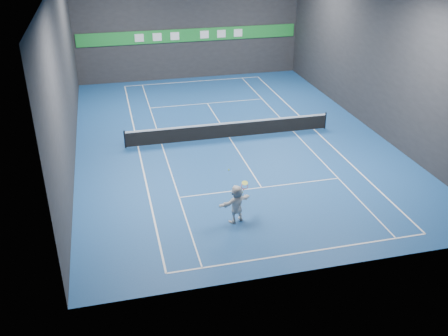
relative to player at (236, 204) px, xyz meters
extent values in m
plane|color=navy|center=(2.00, 9.03, -0.88)|extent=(26.00, 26.00, 0.00)
cube|color=#242427|center=(2.00, 22.03, 3.62)|extent=(18.00, 0.10, 9.00)
cube|color=#242427|center=(2.00, -3.97, 3.62)|extent=(18.00, 0.10, 9.00)
cube|color=#242427|center=(-7.00, 9.03, 3.62)|extent=(0.10, 26.00, 9.00)
cube|color=#242427|center=(11.00, 9.03, 3.62)|extent=(0.10, 26.00, 9.00)
cube|color=white|center=(2.00, -2.86, -0.87)|extent=(10.98, 0.08, 0.01)
cube|color=white|center=(2.00, 20.92, -0.87)|extent=(10.98, 0.08, 0.01)
cube|color=white|center=(-3.49, 9.03, -0.87)|extent=(0.08, 23.78, 0.01)
cube|color=white|center=(7.49, 9.03, -0.87)|extent=(0.08, 23.78, 0.01)
cube|color=white|center=(-2.11, 9.03, -0.87)|extent=(0.06, 23.78, 0.01)
cube|color=white|center=(6.11, 9.03, -0.87)|extent=(0.06, 23.78, 0.01)
cube|color=white|center=(2.00, 2.63, -0.87)|extent=(8.23, 0.06, 0.01)
cube|color=white|center=(2.00, 15.43, -0.87)|extent=(8.23, 0.06, 0.01)
cube|color=white|center=(2.00, 9.03, -0.87)|extent=(0.06, 12.80, 0.01)
imported|color=white|center=(0.00, 0.00, 0.00)|extent=(1.70, 1.10, 1.76)
sphere|color=#B3DC24|center=(-0.29, 0.23, 1.56)|extent=(0.07, 0.07, 0.07)
cylinder|color=black|center=(-4.20, 9.03, -0.34)|extent=(0.10, 0.10, 1.07)
cylinder|color=black|center=(8.20, 9.03, -0.34)|extent=(0.10, 0.10, 1.07)
cube|color=black|center=(2.00, 9.03, -0.41)|extent=(12.40, 0.03, 0.86)
cube|color=white|center=(2.00, 9.03, 0.07)|extent=(12.40, 0.04, 0.10)
cube|color=#1D8830|center=(2.00, 21.97, 2.62)|extent=(17.64, 0.06, 1.00)
cube|color=silver|center=(-2.00, 21.91, 2.62)|extent=(0.70, 0.04, 0.60)
cube|color=white|center=(-0.60, 21.91, 2.62)|extent=(0.70, 0.04, 0.60)
cube|color=white|center=(0.80, 21.91, 2.62)|extent=(0.70, 0.04, 0.60)
cube|color=white|center=(3.20, 21.91, 2.62)|extent=(0.70, 0.04, 0.60)
cube|color=white|center=(4.60, 21.91, 2.62)|extent=(0.70, 0.04, 0.60)
cube|color=white|center=(6.00, 21.91, 2.62)|extent=(0.70, 0.04, 0.60)
torus|color=red|center=(0.37, 0.05, 0.79)|extent=(0.41, 0.36, 0.24)
cylinder|color=#DFEC53|center=(0.37, 0.05, 0.95)|extent=(0.32, 0.30, 0.12)
cylinder|color=red|center=(0.33, 0.05, 0.64)|extent=(0.09, 0.14, 0.16)
cylinder|color=yellow|center=(0.26, 0.03, 0.50)|extent=(0.06, 0.21, 0.23)
camera|label=1|loc=(-4.93, -17.83, 11.06)|focal=40.00mm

